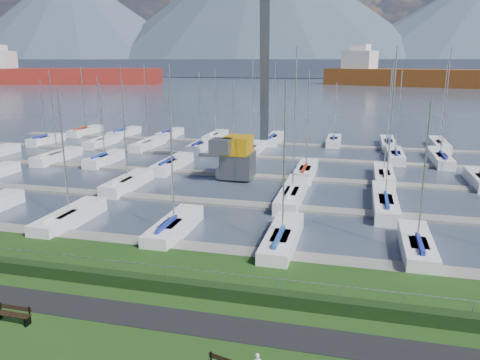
% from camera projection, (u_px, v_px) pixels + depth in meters
% --- Properties ---
extents(path, '(160.00, 2.00, 0.04)m').
position_uv_depth(path, '(162.00, 319.00, 21.99)').
color(path, black).
rests_on(path, grass).
extents(water, '(800.00, 540.00, 0.20)m').
position_uv_depth(water, '(345.00, 81.00, 269.07)').
color(water, '#3C4658').
extents(hedge, '(80.00, 0.70, 0.70)m').
position_uv_depth(hedge, '(182.00, 287.00, 24.35)').
color(hedge, black).
rests_on(hedge, grass).
extents(fence, '(80.00, 0.04, 0.04)m').
position_uv_depth(fence, '(184.00, 269.00, 24.51)').
color(fence, '#95999D').
rests_on(fence, grass).
extents(foothill, '(900.00, 80.00, 12.00)m').
position_uv_depth(foothill, '(348.00, 68.00, 333.21)').
color(foothill, '#3C4458').
rests_on(foothill, water).
extents(mountains, '(1190.00, 360.00, 115.00)m').
position_uv_depth(mountains, '(363.00, 17.00, 391.38)').
color(mountains, '#455665').
rests_on(mountains, water).
extents(docks, '(90.00, 41.60, 0.25)m').
position_uv_depth(docks, '(272.00, 177.00, 49.28)').
color(docks, slate).
rests_on(docks, water).
extents(bench_left, '(1.81, 0.46, 0.85)m').
position_uv_depth(bench_left, '(13.00, 314.00, 21.60)').
color(bench_left, black).
rests_on(bench_left, grass).
extents(crane, '(5.49, 13.21, 22.35)m').
position_uv_depth(crane, '(245.00, 124.00, 48.61)').
color(crane, '#57595E').
rests_on(crane, water).
extents(cargo_ship_west, '(97.05, 42.83, 21.50)m').
position_uv_depth(cargo_ship_west, '(57.00, 76.00, 237.72)').
color(cargo_ship_west, maroon).
rests_on(cargo_ship_west, water).
extents(cargo_ship_mid, '(99.96, 49.58, 21.50)m').
position_uv_depth(cargo_ship_mid, '(423.00, 78.00, 215.61)').
color(cargo_ship_mid, brown).
rests_on(cargo_ship_mid, water).
extents(sailboat_fleet, '(75.48, 49.55, 13.71)m').
position_uv_depth(sailboat_fleet, '(268.00, 120.00, 50.91)').
color(sailboat_fleet, '#1C458F').
rests_on(sailboat_fleet, water).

